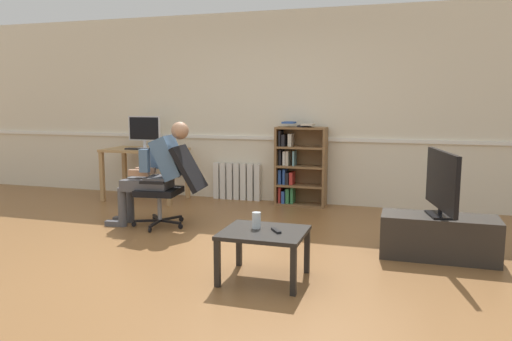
% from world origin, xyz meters
% --- Properties ---
extents(ground_plane, '(18.00, 18.00, 0.00)m').
position_xyz_m(ground_plane, '(0.00, 0.00, 0.00)').
color(ground_plane, brown).
extents(back_wall, '(12.00, 0.13, 2.70)m').
position_xyz_m(back_wall, '(0.00, 2.65, 1.35)').
color(back_wall, beige).
rests_on(back_wall, ground_plane).
extents(computer_desk, '(1.16, 0.67, 0.76)m').
position_xyz_m(computer_desk, '(-1.96, 2.15, 0.65)').
color(computer_desk, tan).
rests_on(computer_desk, ground_plane).
extents(imac_monitor, '(0.51, 0.14, 0.47)m').
position_xyz_m(imac_monitor, '(-2.00, 2.23, 1.03)').
color(imac_monitor, silver).
rests_on(imac_monitor, computer_desk).
extents(keyboard, '(0.36, 0.12, 0.02)m').
position_xyz_m(keyboard, '(-1.99, 2.01, 0.77)').
color(keyboard, black).
rests_on(keyboard, computer_desk).
extents(computer_mouse, '(0.06, 0.10, 0.03)m').
position_xyz_m(computer_mouse, '(-1.65, 2.03, 0.77)').
color(computer_mouse, white).
rests_on(computer_mouse, computer_desk).
extents(bookshelf, '(0.70, 0.30, 1.17)m').
position_xyz_m(bookshelf, '(0.26, 2.44, 0.55)').
color(bookshelf, brown).
rests_on(bookshelf, ground_plane).
extents(radiator, '(0.72, 0.08, 0.54)m').
position_xyz_m(radiator, '(-0.67, 2.54, 0.27)').
color(radiator, white).
rests_on(radiator, ground_plane).
extents(office_chair, '(0.86, 0.63, 0.95)m').
position_xyz_m(office_chair, '(-0.85, 0.84, 0.52)').
color(office_chair, black).
rests_on(office_chair, ground_plane).
extents(person_seated, '(1.01, 0.42, 1.22)m').
position_xyz_m(person_seated, '(-1.05, 0.81, 0.65)').
color(person_seated, '#4C4C51').
rests_on(person_seated, ground_plane).
extents(tv_stand, '(1.04, 0.43, 0.40)m').
position_xyz_m(tv_stand, '(2.03, 0.52, 0.20)').
color(tv_stand, '#2D2823').
rests_on(tv_stand, ground_plane).
extents(tv_screen, '(0.26, 0.88, 0.60)m').
position_xyz_m(tv_screen, '(2.03, 0.52, 0.72)').
color(tv_screen, black).
rests_on(tv_screen, tv_stand).
extents(coffee_table, '(0.67, 0.58, 0.41)m').
position_xyz_m(coffee_table, '(0.63, -0.49, 0.36)').
color(coffee_table, black).
rests_on(coffee_table, ground_plane).
extents(drinking_glass, '(0.07, 0.07, 0.13)m').
position_xyz_m(drinking_glass, '(0.55, -0.44, 0.48)').
color(drinking_glass, silver).
rests_on(drinking_glass, coffee_table).
extents(spare_remote, '(0.12, 0.14, 0.02)m').
position_xyz_m(spare_remote, '(0.73, -0.49, 0.42)').
color(spare_remote, black).
rests_on(spare_remote, coffee_table).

